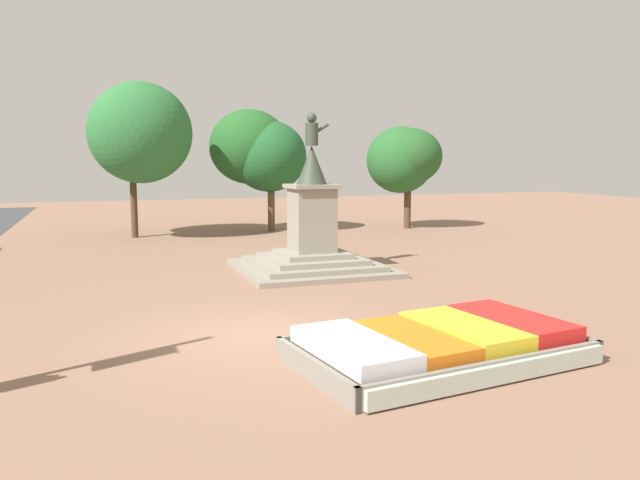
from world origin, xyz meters
name	(u,v)px	position (x,y,z in m)	size (l,w,h in m)	color
ground_plane	(258,335)	(0.00, 0.00, 0.00)	(87.92, 87.92, 0.00)	#8C6651
flower_planter	(440,345)	(2.66, -2.63, 0.28)	(5.35, 3.57, 0.62)	#38281C
statue_monument	(312,240)	(3.41, 6.66, 0.98)	(4.60, 4.60, 4.97)	gray
park_tree_far_left	(403,158)	(11.76, 16.83, 3.58)	(3.74, 3.66, 5.19)	#4C3823
park_tree_behind_statue	(139,132)	(-1.15, 17.37, 4.73)	(4.49, 5.52, 6.87)	#4C3823
park_tree_far_right	(258,151)	(4.49, 17.97, 3.92)	(4.62, 4.34, 5.96)	brown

